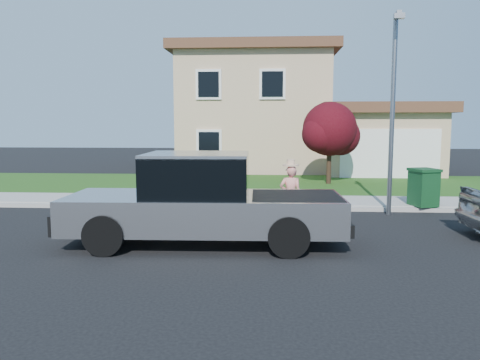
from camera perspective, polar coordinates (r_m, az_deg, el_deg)
name	(u,v)px	position (r m, az deg, el deg)	size (l,w,h in m)	color
ground	(233,231)	(11.60, -0.92, -6.23)	(80.00, 80.00, 0.00)	black
curb	(273,208)	(14.39, 3.99, -3.43)	(40.00, 0.20, 0.12)	gray
sidewalk	(272,202)	(15.47, 3.97, -2.65)	(40.00, 2.00, 0.15)	gray
lawn	(272,185)	(19.93, 3.91, -0.59)	(40.00, 7.00, 0.10)	#143D11
house	(277,115)	(27.65, 4.57, 7.95)	(14.00, 11.30, 6.85)	tan
pickup_truck	(203,202)	(10.21, -4.48, -2.71)	(6.15, 2.38, 2.00)	black
woman	(290,194)	(12.21, 6.17, -1.72)	(0.57, 0.42, 1.72)	#E58A7D
ornamental_tree	(330,132)	(20.12, 10.97, 5.81)	(2.51, 2.27, 3.45)	black
trash_bin	(424,187)	(15.22, 21.47, -0.80)	(0.90, 0.97, 1.14)	#0F391A
street_lamp	(393,103)	(14.04, 18.16, 8.91)	(0.30, 0.73, 5.63)	slate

